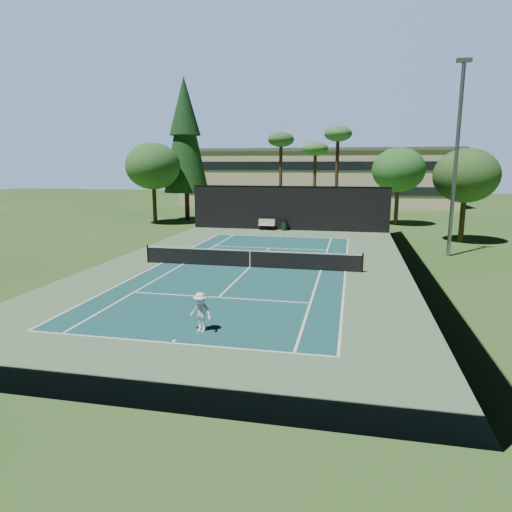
{
  "coord_description": "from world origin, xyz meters",
  "views": [
    {
      "loc": [
        5.73,
        -25.34,
        5.84
      ],
      "look_at": [
        1.0,
        -3.0,
        1.3
      ],
      "focal_mm": 32.0,
      "sensor_mm": 36.0,
      "label": 1
    }
  ],
  "objects_px": {
    "tennis_net": "(250,258)",
    "player": "(201,312)",
    "tennis_ball_c": "(303,259)",
    "trash_bin": "(284,225)",
    "tennis_ball_d": "(180,252)",
    "tennis_ball_b": "(244,260)",
    "tennis_ball_a": "(76,325)",
    "park_bench": "(267,224)"
  },
  "relations": [
    {
      "from": "trash_bin",
      "to": "player",
      "type": "bearing_deg",
      "value": -88.06
    },
    {
      "from": "player",
      "to": "tennis_ball_a",
      "type": "bearing_deg",
      "value": -156.21
    },
    {
      "from": "tennis_net",
      "to": "trash_bin",
      "type": "bearing_deg",
      "value": 91.07
    },
    {
      "from": "trash_bin",
      "to": "tennis_ball_d",
      "type": "bearing_deg",
      "value": -114.32
    },
    {
      "from": "tennis_net",
      "to": "tennis_ball_b",
      "type": "relative_size",
      "value": 173.98
    },
    {
      "from": "player",
      "to": "park_bench",
      "type": "distance_m",
      "value": 26.33
    },
    {
      "from": "tennis_ball_b",
      "to": "tennis_net",
      "type": "bearing_deg",
      "value": -66.52
    },
    {
      "from": "player",
      "to": "tennis_ball_a",
      "type": "distance_m",
      "value": 4.79
    },
    {
      "from": "tennis_ball_a",
      "to": "trash_bin",
      "type": "relative_size",
      "value": 0.07
    },
    {
      "from": "tennis_ball_c",
      "to": "park_bench",
      "type": "distance_m",
      "value": 13.64
    },
    {
      "from": "tennis_ball_b",
      "to": "trash_bin",
      "type": "bearing_deg",
      "value": 87.98
    },
    {
      "from": "tennis_net",
      "to": "tennis_ball_c",
      "type": "xyz_separation_m",
      "value": [
        2.78,
        2.84,
        -0.52
      ]
    },
    {
      "from": "tennis_net",
      "to": "park_bench",
      "type": "xyz_separation_m",
      "value": [
        -1.96,
        15.62,
        -0.01
      ]
    },
    {
      "from": "tennis_ball_a",
      "to": "tennis_ball_b",
      "type": "bearing_deg",
      "value": 75.38
    },
    {
      "from": "tennis_net",
      "to": "player",
      "type": "distance_m",
      "value": 10.61
    },
    {
      "from": "player",
      "to": "trash_bin",
      "type": "height_order",
      "value": "player"
    },
    {
      "from": "tennis_ball_a",
      "to": "tennis_ball_c",
      "type": "distance_m",
      "value": 15.49
    },
    {
      "from": "tennis_net",
      "to": "tennis_ball_d",
      "type": "bearing_deg",
      "value": 147.87
    },
    {
      "from": "tennis_ball_c",
      "to": "trash_bin",
      "type": "xyz_separation_m",
      "value": [
        -3.07,
        12.8,
        0.44
      ]
    },
    {
      "from": "park_bench",
      "to": "trash_bin",
      "type": "height_order",
      "value": "park_bench"
    },
    {
      "from": "tennis_ball_a",
      "to": "park_bench",
      "type": "xyz_separation_m",
      "value": [
        2.17,
        26.64,
        0.52
      ]
    },
    {
      "from": "tennis_ball_a",
      "to": "tennis_ball_d",
      "type": "relative_size",
      "value": 0.88
    },
    {
      "from": "tennis_ball_b",
      "to": "trash_bin",
      "type": "relative_size",
      "value": 0.08
    },
    {
      "from": "tennis_net",
      "to": "trash_bin",
      "type": "height_order",
      "value": "tennis_net"
    },
    {
      "from": "tennis_net",
      "to": "player",
      "type": "height_order",
      "value": "player"
    },
    {
      "from": "trash_bin",
      "to": "tennis_ball_a",
      "type": "bearing_deg",
      "value": -98.18
    },
    {
      "from": "player",
      "to": "tennis_ball_a",
      "type": "relative_size",
      "value": 23.12
    },
    {
      "from": "player",
      "to": "park_bench",
      "type": "xyz_separation_m",
      "value": [
        -2.55,
        26.21,
        -0.17
      ]
    },
    {
      "from": "tennis_ball_c",
      "to": "trash_bin",
      "type": "relative_size",
      "value": 0.07
    },
    {
      "from": "tennis_ball_c",
      "to": "park_bench",
      "type": "bearing_deg",
      "value": 110.33
    },
    {
      "from": "tennis_net",
      "to": "tennis_ball_d",
      "type": "height_order",
      "value": "tennis_net"
    },
    {
      "from": "trash_bin",
      "to": "tennis_ball_c",
      "type": "bearing_deg",
      "value": -76.5
    },
    {
      "from": "tennis_ball_b",
      "to": "tennis_ball_c",
      "type": "relative_size",
      "value": 1.07
    },
    {
      "from": "player",
      "to": "tennis_ball_c",
      "type": "bearing_deg",
      "value": 99.24
    },
    {
      "from": "tennis_ball_d",
      "to": "tennis_ball_b",
      "type": "bearing_deg",
      "value": -20.04
    },
    {
      "from": "tennis_ball_d",
      "to": "player",
      "type": "bearing_deg",
      "value": -65.98
    },
    {
      "from": "trash_bin",
      "to": "tennis_ball_b",
      "type": "bearing_deg",
      "value": -92.02
    },
    {
      "from": "tennis_net",
      "to": "tennis_ball_a",
      "type": "bearing_deg",
      "value": -110.5
    },
    {
      "from": "tennis_ball_c",
      "to": "tennis_ball_d",
      "type": "relative_size",
      "value": 0.98
    },
    {
      "from": "player",
      "to": "tennis_ball_d",
      "type": "bearing_deg",
      "value": 132.51
    },
    {
      "from": "tennis_net",
      "to": "tennis_ball_b",
      "type": "xyz_separation_m",
      "value": [
        -0.78,
        1.79,
        -0.52
      ]
    },
    {
      "from": "tennis_ball_c",
      "to": "player",
      "type": "bearing_deg",
      "value": -99.25
    }
  ]
}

